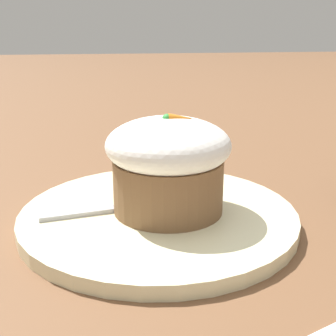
# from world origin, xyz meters

# --- Properties ---
(ground_plane) EXTENTS (4.00, 4.00, 0.00)m
(ground_plane) POSITION_xyz_m (0.00, 0.00, 0.00)
(ground_plane) COLOR brown
(dessert_plate) EXTENTS (0.25, 0.25, 0.01)m
(dessert_plate) POSITION_xyz_m (0.00, 0.00, 0.01)
(dessert_plate) COLOR beige
(dessert_plate) RESTS_ON ground_plane
(carrot_cake) EXTENTS (0.11, 0.11, 0.09)m
(carrot_cake) POSITION_xyz_m (0.01, 0.00, 0.06)
(carrot_cake) COLOR brown
(carrot_cake) RESTS_ON dessert_plate
(spoon) EXTENTS (0.13, 0.05, 0.01)m
(spoon) POSITION_xyz_m (-0.02, 0.01, 0.02)
(spoon) COLOR #B7B7BC
(spoon) RESTS_ON dessert_plate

